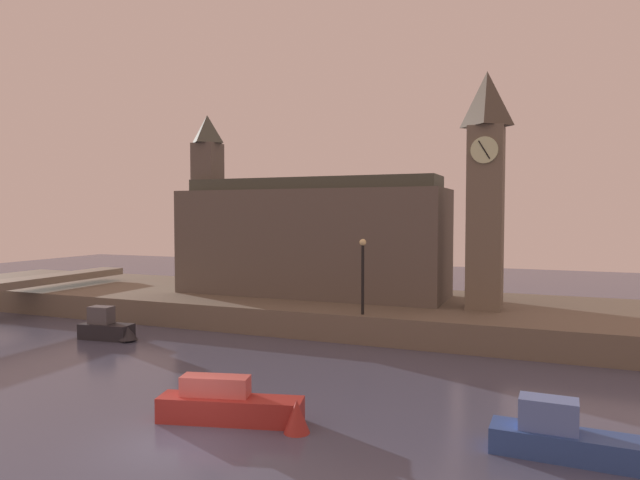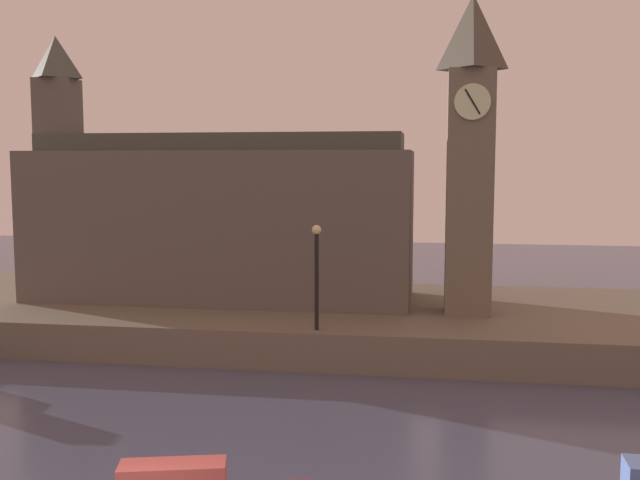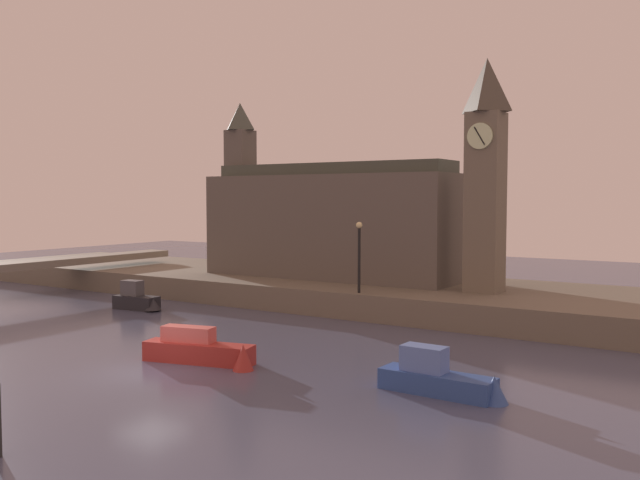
{
  "view_description": "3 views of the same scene",
  "coord_description": "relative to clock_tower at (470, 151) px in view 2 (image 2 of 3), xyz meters",
  "views": [
    {
      "loc": [
        10.07,
        -13.53,
        6.83
      ],
      "look_at": [
        -2.46,
        17.19,
        5.27
      ],
      "focal_mm": 31.6,
      "sensor_mm": 36.0,
      "label": 1
    },
    {
      "loc": [
        5.34,
        -11.92,
        7.78
      ],
      "look_at": [
        0.92,
        16.06,
        4.79
      ],
      "focal_mm": 40.61,
      "sensor_mm": 36.0,
      "label": 2
    },
    {
      "loc": [
        20.06,
        -18.63,
        6.84
      ],
      "look_at": [
        -2.17,
        15.52,
        4.33
      ],
      "focal_mm": 38.45,
      "sensor_mm": 36.0,
      "label": 3
    }
  ],
  "objects": [
    {
      "name": "far_embankment",
      "position": [
        -6.78,
        1.14,
        -7.56
      ],
      "size": [
        70.0,
        12.0,
        1.5
      ],
      "primitive_type": "cube",
      "color": "#6B6051",
      "rests_on": "ground"
    },
    {
      "name": "parliament_hall",
      "position": [
        -11.65,
        1.68,
        -3.02
      ],
      "size": [
        17.74,
        5.53,
        12.28
      ],
      "color": "#5B544C",
      "rests_on": "far_embankment"
    },
    {
      "name": "streetlamp",
      "position": [
        -5.78,
        -4.19,
        -4.33
      ],
      "size": [
        0.36,
        0.36,
        4.0
      ],
      "color": "black",
      "rests_on": "far_embankment"
    },
    {
      "name": "clock_tower",
      "position": [
        0.0,
        0.0,
        0.0
      ],
      "size": [
        2.08,
        2.13,
        13.14
      ],
      "color": "#6B6051",
      "rests_on": "far_embankment"
    }
  ]
}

